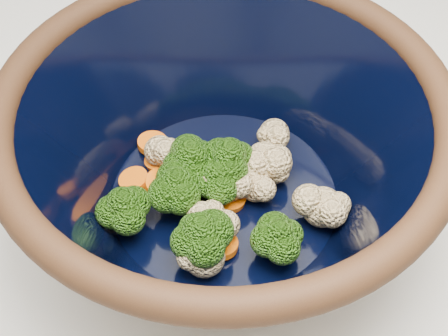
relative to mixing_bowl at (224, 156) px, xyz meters
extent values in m
cylinder|color=black|center=(0.00, 0.00, -0.08)|extent=(0.20, 0.20, 0.01)
torus|color=black|center=(0.00, 0.00, 0.06)|extent=(0.34, 0.34, 0.02)
cylinder|color=black|center=(0.00, 0.00, -0.05)|extent=(0.19, 0.19, 0.00)
cylinder|color=#608442|center=(-0.02, 0.02, -0.04)|extent=(0.01, 0.01, 0.02)
ellipsoid|color=#3E7015|center=(-0.02, 0.02, -0.01)|extent=(0.04, 0.04, 0.04)
cylinder|color=#608442|center=(-0.08, 0.00, -0.04)|extent=(0.01, 0.01, 0.02)
ellipsoid|color=#3E7015|center=(-0.08, 0.00, -0.02)|extent=(0.04, 0.04, 0.03)
cylinder|color=#608442|center=(-0.01, 0.00, -0.04)|extent=(0.01, 0.01, 0.02)
ellipsoid|color=#3E7015|center=(-0.01, 0.00, -0.02)|extent=(0.04, 0.04, 0.03)
cylinder|color=#608442|center=(-0.04, 0.00, -0.04)|extent=(0.01, 0.01, 0.02)
ellipsoid|color=#3E7015|center=(-0.04, 0.00, -0.02)|extent=(0.04, 0.04, 0.03)
cylinder|color=#608442|center=(0.01, -0.07, -0.04)|extent=(0.01, 0.01, 0.02)
ellipsoid|color=#3E7015|center=(0.01, -0.07, -0.02)|extent=(0.04, 0.04, 0.03)
cylinder|color=#608442|center=(-0.04, -0.05, -0.04)|extent=(0.01, 0.01, 0.02)
ellipsoid|color=#3E7015|center=(-0.04, -0.05, -0.01)|extent=(0.04, 0.04, 0.04)
cylinder|color=#608442|center=(0.01, 0.01, -0.04)|extent=(0.01, 0.01, 0.02)
ellipsoid|color=#3E7015|center=(0.01, 0.01, -0.01)|extent=(0.04, 0.04, 0.04)
sphere|color=#F7E6AA|center=(0.04, 0.00, -0.04)|extent=(0.03, 0.03, 0.03)
sphere|color=#F7E6AA|center=(0.06, -0.06, -0.03)|extent=(0.03, 0.03, 0.03)
sphere|color=#F7E6AA|center=(-0.04, -0.06, -0.03)|extent=(0.03, 0.03, 0.03)
sphere|color=#F7E6AA|center=(-0.03, -0.03, -0.04)|extent=(0.03, 0.03, 0.03)
sphere|color=#F7E6AA|center=(0.00, 0.00, -0.03)|extent=(0.03, 0.03, 0.03)
sphere|color=#F7E6AA|center=(-0.04, 0.06, -0.04)|extent=(0.03, 0.03, 0.03)
sphere|color=#F7E6AA|center=(0.01, 0.01, -0.03)|extent=(0.03, 0.03, 0.03)
sphere|color=#F7E6AA|center=(0.02, -0.01, -0.04)|extent=(0.03, 0.03, 0.03)
sphere|color=#F7E6AA|center=(0.06, 0.03, -0.04)|extent=(0.03, 0.03, 0.03)
sphere|color=#F7E6AA|center=(0.04, 0.01, -0.03)|extent=(0.03, 0.03, 0.03)
cylinder|color=orange|center=(-0.02, -0.05, -0.04)|extent=(0.03, 0.03, 0.01)
cylinder|color=orange|center=(0.01, 0.01, -0.04)|extent=(0.03, 0.03, 0.01)
cylinder|color=orange|center=(-0.04, 0.08, -0.04)|extent=(0.03, 0.03, 0.01)
cylinder|color=orange|center=(-0.04, 0.03, -0.04)|extent=(0.03, 0.03, 0.01)
cylinder|color=orange|center=(-0.06, 0.04, -0.04)|extent=(0.03, 0.03, 0.01)
cylinder|color=orange|center=(-0.04, 0.06, -0.04)|extent=(0.03, 0.03, 0.01)
cylinder|color=orange|center=(0.00, -0.01, -0.04)|extent=(0.03, 0.03, 0.01)
camera|label=1|loc=(-0.13, -0.29, 0.37)|focal=50.00mm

